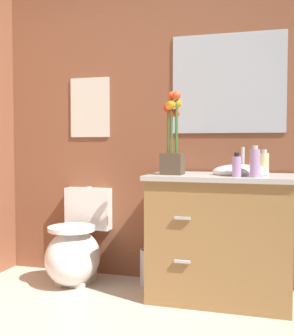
% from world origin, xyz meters
% --- Properties ---
extents(wall_back, '(3.98, 0.05, 2.50)m').
position_xyz_m(wall_back, '(0.20, 1.82, 1.25)').
color(wall_back, brown).
rests_on(wall_back, ground_plane).
extents(toilet, '(0.38, 0.59, 0.69)m').
position_xyz_m(toilet, '(-0.59, 1.52, 0.24)').
color(toilet, white).
rests_on(toilet, ground_plane).
extents(vanity_cabinet, '(0.94, 0.56, 1.00)m').
position_xyz_m(vanity_cabinet, '(0.48, 1.50, 0.42)').
color(vanity_cabinet, '#9E7242').
rests_on(vanity_cabinet, ground_plane).
extents(flower_vase, '(0.14, 0.14, 0.54)m').
position_xyz_m(flower_vase, '(0.17, 1.41, 1.02)').
color(flower_vase, '#4C3D2D').
rests_on(flower_vase, vanity_cabinet).
extents(soap_bottle, '(0.06, 0.06, 0.16)m').
position_xyz_m(soap_bottle, '(0.74, 1.55, 0.90)').
color(soap_bottle, beige).
rests_on(soap_bottle, vanity_cabinet).
extents(lotion_bottle, '(0.06, 0.06, 0.15)m').
position_xyz_m(lotion_bottle, '(0.59, 1.33, 0.89)').
color(lotion_bottle, '#B28CBF').
rests_on(lotion_bottle, vanity_cabinet).
extents(hand_wash_bottle, '(0.06, 0.06, 0.19)m').
position_xyz_m(hand_wash_bottle, '(0.70, 1.33, 0.91)').
color(hand_wash_bottle, '#B28CBF').
rests_on(hand_wash_bottle, vanity_cabinet).
extents(trash_bin, '(0.18, 0.18, 0.27)m').
position_xyz_m(trash_bin, '(-0.02, 1.59, 0.14)').
color(trash_bin, '#B7B7BC').
rests_on(trash_bin, ground_plane).
extents(wall_poster, '(0.32, 0.01, 0.46)m').
position_xyz_m(wall_poster, '(-0.59, 1.79, 1.30)').
color(wall_poster, silver).
extents(wall_mirror, '(0.80, 0.01, 0.70)m').
position_xyz_m(wall_mirror, '(0.48, 1.79, 1.45)').
color(wall_mirror, '#B2BCC6').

